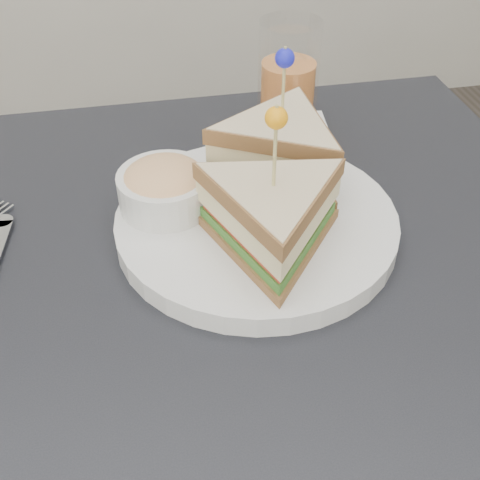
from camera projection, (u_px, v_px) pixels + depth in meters
name	position (u px, v px, depth m)	size (l,w,h in m)	color
table	(233.00, 339.00, 0.63)	(0.80, 0.80, 0.75)	black
plate_meal	(261.00, 191.00, 0.62)	(0.39, 0.39, 0.18)	white
drink_set	(288.00, 89.00, 0.76)	(0.13, 0.13, 0.15)	white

